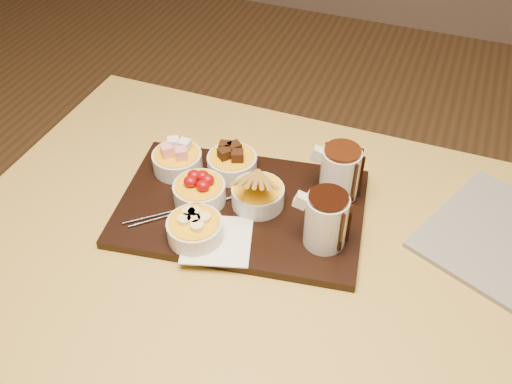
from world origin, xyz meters
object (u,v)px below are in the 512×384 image
(serving_board, at_px, (241,208))
(bowl_strawberries, at_px, (199,193))
(dining_table, at_px, (278,281))
(pitcher_dark_chocolate, at_px, (326,221))
(pitcher_milk_chocolate, at_px, (340,173))

(serving_board, distance_m, bowl_strawberries, 0.08)
(dining_table, relative_size, bowl_strawberries, 12.00)
(pitcher_dark_chocolate, xyz_separation_m, pitcher_milk_chocolate, (-0.01, 0.13, 0.00))
(bowl_strawberries, relative_size, pitcher_milk_chocolate, 0.98)
(pitcher_dark_chocolate, bearing_deg, pitcher_milk_chocolate, 85.60)
(pitcher_dark_chocolate, bearing_deg, serving_board, 160.02)
(dining_table, bearing_deg, serving_board, 149.04)
(dining_table, relative_size, pitcher_milk_chocolate, 11.74)
(dining_table, height_order, bowl_strawberries, bowl_strawberries)
(dining_table, bearing_deg, pitcher_dark_chocolate, 19.10)
(serving_board, xyz_separation_m, bowl_strawberries, (-0.08, -0.02, 0.03))
(pitcher_dark_chocolate, distance_m, pitcher_milk_chocolate, 0.13)
(serving_board, xyz_separation_m, pitcher_milk_chocolate, (0.16, 0.10, 0.06))
(bowl_strawberries, bearing_deg, pitcher_dark_chocolate, -3.86)
(serving_board, xyz_separation_m, pitcher_dark_chocolate, (0.17, -0.03, 0.06))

